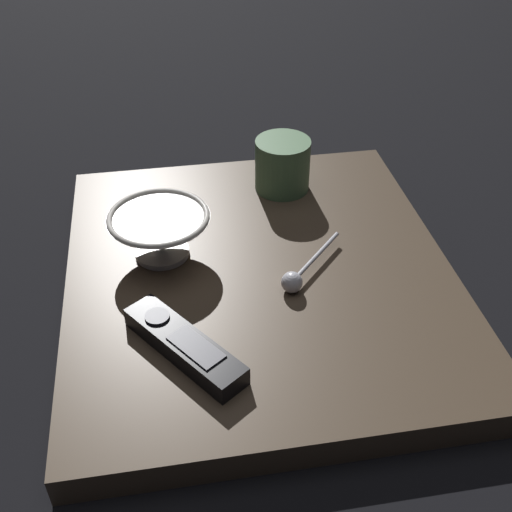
{
  "coord_description": "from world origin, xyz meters",
  "views": [
    {
      "loc": [
        0.67,
        -0.12,
        0.59
      ],
      "look_at": [
        0.0,
        -0.0,
        0.06
      ],
      "focal_mm": 44.65,
      "sensor_mm": 36.0,
      "label": 1
    }
  ],
  "objects": [
    {
      "name": "coffee_mug",
      "position": [
        -0.2,
        0.07,
        0.08
      ],
      "size": [
        0.09,
        0.09,
        0.08
      ],
      "color": "#4C724C",
      "rests_on": "table"
    },
    {
      "name": "table",
      "position": [
        0.0,
        0.0,
        0.02
      ],
      "size": [
        0.59,
        0.52,
        0.04
      ],
      "color": "#4C3D2D",
      "rests_on": "ground"
    },
    {
      "name": "teaspoon",
      "position": [
        0.05,
        0.04,
        0.06
      ],
      "size": [
        0.11,
        0.1,
        0.03
      ],
      "color": "silver",
      "rests_on": "table"
    },
    {
      "name": "ground_plane",
      "position": [
        0.0,
        0.0,
        0.0
      ],
      "size": [
        6.0,
        6.0,
        0.0
      ],
      "primitive_type": "plane",
      "color": "black"
    },
    {
      "name": "tv_remote_near",
      "position": [
        0.14,
        -0.11,
        0.05
      ],
      "size": [
        0.17,
        0.14,
        0.03
      ],
      "color": "black",
      "rests_on": "table"
    },
    {
      "name": "cereal_bowl",
      "position": [
        -0.05,
        -0.13,
        0.08
      ],
      "size": [
        0.14,
        0.14,
        0.07
      ],
      "color": "beige",
      "rests_on": "table"
    }
  ]
}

